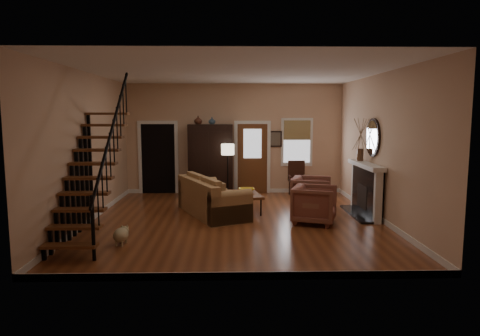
{
  "coord_description": "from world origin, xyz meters",
  "views": [
    {
      "loc": [
        -0.14,
        -9.43,
        2.38
      ],
      "look_at": [
        0.1,
        0.4,
        1.15
      ],
      "focal_mm": 32.0,
      "sensor_mm": 36.0,
      "label": 1
    }
  ],
  "objects_px": {
    "sofa": "(213,197)",
    "side_chair": "(297,179)",
    "coffee_table": "(245,202)",
    "armoire": "(211,160)",
    "armchair_right": "(311,194)",
    "floor_lamp": "(228,172)",
    "armchair_left": "(314,205)"
  },
  "relations": [
    {
      "from": "coffee_table",
      "to": "armchair_left",
      "type": "xyz_separation_m",
      "value": [
        1.5,
        -1.16,
        0.19
      ]
    },
    {
      "from": "floor_lamp",
      "to": "armoire",
      "type": "bearing_deg",
      "value": 122.59
    },
    {
      "from": "coffee_table",
      "to": "floor_lamp",
      "type": "bearing_deg",
      "value": 106.28
    },
    {
      "from": "armoire",
      "to": "sofa",
      "type": "xyz_separation_m",
      "value": [
        0.15,
        -2.54,
        -0.62
      ]
    },
    {
      "from": "side_chair",
      "to": "armoire",
      "type": "bearing_deg",
      "value": 175.52
    },
    {
      "from": "floor_lamp",
      "to": "armchair_right",
      "type": "bearing_deg",
      "value": -33.76
    },
    {
      "from": "sofa",
      "to": "coffee_table",
      "type": "xyz_separation_m",
      "value": [
        0.78,
        0.3,
        -0.2
      ]
    },
    {
      "from": "armchair_right",
      "to": "side_chair",
      "type": "xyz_separation_m",
      "value": [
        -0.04,
        1.98,
        0.08
      ]
    },
    {
      "from": "armchair_left",
      "to": "side_chair",
      "type": "height_order",
      "value": "side_chair"
    },
    {
      "from": "armoire",
      "to": "floor_lamp",
      "type": "xyz_separation_m",
      "value": [
        0.51,
        -0.79,
        -0.26
      ]
    },
    {
      "from": "armchair_right",
      "to": "side_chair",
      "type": "bearing_deg",
      "value": 16.6
    },
    {
      "from": "sofa",
      "to": "armchair_left",
      "type": "xyz_separation_m",
      "value": [
        2.27,
        -0.86,
        -0.01
      ]
    },
    {
      "from": "armchair_left",
      "to": "floor_lamp",
      "type": "distance_m",
      "value": 3.26
    },
    {
      "from": "side_chair",
      "to": "sofa",
      "type": "bearing_deg",
      "value": -135.66
    },
    {
      "from": "armoire",
      "to": "floor_lamp",
      "type": "relative_size",
      "value": 1.33
    },
    {
      "from": "armoire",
      "to": "side_chair",
      "type": "relative_size",
      "value": 2.06
    },
    {
      "from": "armoire",
      "to": "coffee_table",
      "type": "xyz_separation_m",
      "value": [
        0.93,
        -2.24,
        -0.82
      ]
    },
    {
      "from": "sofa",
      "to": "armchair_left",
      "type": "relative_size",
      "value": 2.5
    },
    {
      "from": "armoire",
      "to": "sofa",
      "type": "height_order",
      "value": "armoire"
    },
    {
      "from": "sofa",
      "to": "side_chair",
      "type": "height_order",
      "value": "side_chair"
    },
    {
      "from": "armchair_right",
      "to": "floor_lamp",
      "type": "bearing_deg",
      "value": 71.7
    },
    {
      "from": "coffee_table",
      "to": "floor_lamp",
      "type": "relative_size",
      "value": 0.76
    },
    {
      "from": "floor_lamp",
      "to": "armchair_left",
      "type": "bearing_deg",
      "value": -53.7
    },
    {
      "from": "coffee_table",
      "to": "side_chair",
      "type": "relative_size",
      "value": 1.17
    },
    {
      "from": "armchair_left",
      "to": "side_chair",
      "type": "xyz_separation_m",
      "value": [
        0.13,
        3.2,
        0.09
      ]
    },
    {
      "from": "sofa",
      "to": "side_chair",
      "type": "relative_size",
      "value": 2.25
    },
    {
      "from": "coffee_table",
      "to": "armchair_right",
      "type": "relative_size",
      "value": 1.27
    },
    {
      "from": "sofa",
      "to": "coffee_table",
      "type": "height_order",
      "value": "sofa"
    },
    {
      "from": "sofa",
      "to": "floor_lamp",
      "type": "height_order",
      "value": "floor_lamp"
    },
    {
      "from": "coffee_table",
      "to": "side_chair",
      "type": "distance_m",
      "value": 2.62
    },
    {
      "from": "sofa",
      "to": "coffee_table",
      "type": "bearing_deg",
      "value": -3.05
    },
    {
      "from": "sofa",
      "to": "side_chair",
      "type": "bearing_deg",
      "value": 20.01
    }
  ]
}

